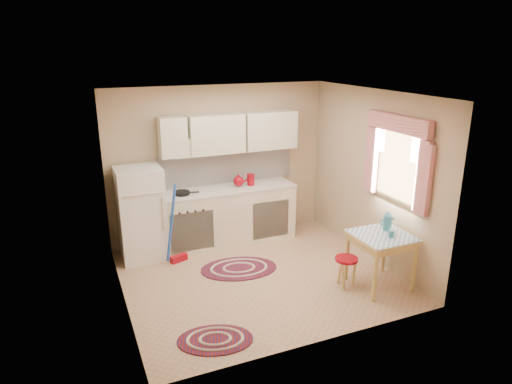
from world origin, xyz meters
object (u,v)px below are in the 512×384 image
(fridge, at_px, (141,214))
(stool, at_px, (346,272))
(base_cabinets, at_px, (225,217))
(table, at_px, (380,261))

(fridge, height_order, stool, fridge)
(base_cabinets, xyz_separation_m, stool, (0.98, -2.00, -0.23))
(base_cabinets, bearing_deg, table, -56.45)
(fridge, distance_m, stool, 3.06)
(fridge, xyz_separation_m, table, (2.74, -2.09, -0.34))
(base_cabinets, relative_size, stool, 5.36)
(base_cabinets, distance_m, stool, 2.24)
(table, bearing_deg, fridge, 142.73)
(fridge, distance_m, table, 3.46)
(table, bearing_deg, stool, 162.42)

